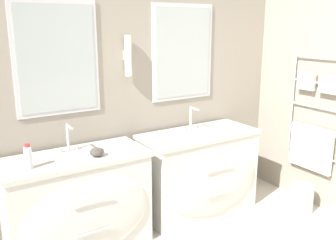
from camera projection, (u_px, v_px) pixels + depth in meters
wall_back at (135, 81)px, 3.47m from camera, size 4.83×0.14×2.60m
vanity_left at (79, 203)px, 3.03m from camera, size 1.15×0.59×0.81m
vanity_right at (200, 172)px, 3.67m from camera, size 1.15×0.59×0.81m
faucet_left at (68, 138)px, 3.03m from camera, size 0.17×0.14×0.23m
faucet_right at (192, 118)px, 3.67m from camera, size 0.17×0.14×0.23m
toiletry_bottle at (28, 157)px, 2.68m from camera, size 0.06×0.06×0.19m
amenity_bowl at (97, 152)px, 2.94m from camera, size 0.11×0.11×0.07m
waste_bin at (301, 198)px, 3.72m from camera, size 0.23×0.23×0.28m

